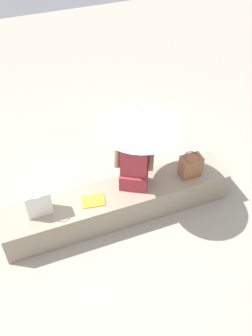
# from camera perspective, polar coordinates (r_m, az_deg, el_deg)

# --- Properties ---
(ground_plane) EXTENTS (14.00, 14.00, 0.00)m
(ground_plane) POSITION_cam_1_polar(r_m,az_deg,el_deg) (5.09, -1.12, -6.79)
(ground_plane) COLOR #9E9384
(stone_bench) EXTENTS (2.95, 0.53, 0.42)m
(stone_bench) POSITION_cam_1_polar(r_m,az_deg,el_deg) (4.93, -1.15, -5.24)
(stone_bench) COLOR gray
(stone_bench) RESTS_ON ground
(person_seated) EXTENTS (0.51, 0.41, 0.90)m
(person_seated) POSITION_cam_1_polar(r_m,az_deg,el_deg) (4.59, 1.23, 0.92)
(person_seated) COLOR #992D38
(person_seated) RESTS_ON stone_bench
(parasol) EXTENTS (0.98, 0.98, 1.11)m
(parasol) POSITION_cam_1_polar(r_m,az_deg,el_deg) (4.28, 2.30, 7.37)
(parasol) COLOR #B7B7BC
(parasol) RESTS_ON stone_bench
(handbag_black) EXTENTS (0.30, 0.22, 0.36)m
(handbag_black) POSITION_cam_1_polar(r_m,az_deg,el_deg) (4.54, -13.00, -4.99)
(handbag_black) COLOR silver
(handbag_black) RESTS_ON stone_bench
(tote_bag_canvas) EXTENTS (0.27, 0.20, 0.32)m
(tote_bag_canvas) POSITION_cam_1_polar(r_m,az_deg,el_deg) (4.95, 9.64, 0.32)
(tote_bag_canvas) COLOR brown
(tote_bag_canvas) RESTS_ON stone_bench
(magazine) EXTENTS (0.31, 0.24, 0.01)m
(magazine) POSITION_cam_1_polar(r_m,az_deg,el_deg) (4.68, -4.92, -4.90)
(magazine) COLOR gold
(magazine) RESTS_ON stone_bench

